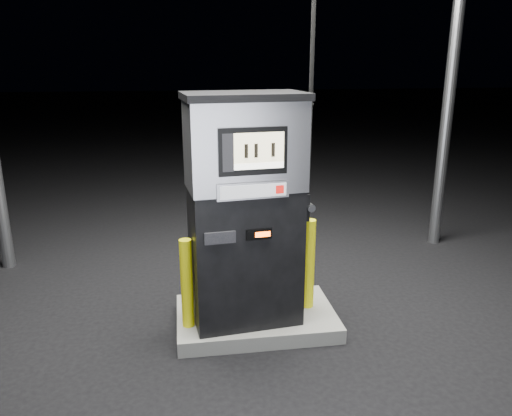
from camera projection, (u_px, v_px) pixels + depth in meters
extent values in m
plane|color=black|center=(256.00, 325.00, 5.14)|extent=(80.00, 80.00, 0.00)
cube|color=slate|center=(256.00, 318.00, 5.12)|extent=(1.60, 1.00, 0.15)
cylinder|color=gray|center=(450.00, 88.00, 6.83)|extent=(0.16, 0.16, 4.50)
cube|color=black|center=(245.00, 255.00, 4.80)|extent=(1.07, 0.69, 1.34)
cube|color=#B2B3BA|center=(244.00, 145.00, 4.49)|extent=(1.10, 0.72, 0.80)
cube|color=black|center=(244.00, 96.00, 4.37)|extent=(1.14, 0.76, 0.06)
cube|color=black|center=(253.00, 151.00, 4.20)|extent=(0.60, 0.10, 0.41)
cube|color=beige|center=(259.00, 148.00, 4.19)|extent=(0.44, 0.05, 0.26)
cube|color=white|center=(259.00, 166.00, 4.24)|extent=(0.44, 0.05, 0.05)
cube|color=#B2B3BA|center=(253.00, 191.00, 4.30)|extent=(0.64, 0.10, 0.15)
cube|color=#A5A9AD|center=(254.00, 191.00, 4.29)|extent=(0.58, 0.07, 0.11)
cube|color=#B1100B|center=(280.00, 189.00, 4.34)|extent=(0.07, 0.01, 0.07)
cube|color=black|center=(259.00, 234.00, 4.44)|extent=(0.24, 0.05, 0.10)
cube|color=#FF510C|center=(263.00, 234.00, 4.43)|extent=(0.14, 0.02, 0.05)
cube|color=black|center=(220.00, 238.00, 4.35)|extent=(0.28, 0.06, 0.11)
cube|color=black|center=(301.00, 206.00, 4.80)|extent=(0.13, 0.20, 0.27)
cylinder|color=gray|center=(308.00, 205.00, 4.82)|extent=(0.10, 0.24, 0.07)
cylinder|color=black|center=(314.00, 7.00, 4.25)|extent=(0.04, 0.04, 3.31)
cylinder|color=#FDF90E|center=(187.00, 284.00, 4.72)|extent=(0.16, 0.16, 0.88)
cylinder|color=#FDF90E|center=(308.00, 264.00, 5.09)|extent=(0.17, 0.17, 0.94)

